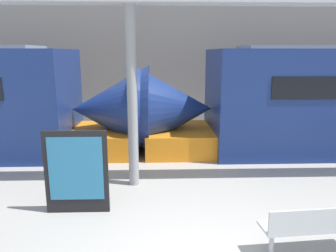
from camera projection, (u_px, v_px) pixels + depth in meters
station_wall at (173, 65)px, 13.86m from camera, size 56.00×0.20×5.00m
bench_near at (317, 225)px, 4.83m from camera, size 1.65×0.57×0.83m
poster_board at (76, 172)px, 6.13m from camera, size 1.19×0.07×1.61m
support_column_near at (132, 99)px, 7.21m from camera, size 0.23×0.23×3.99m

